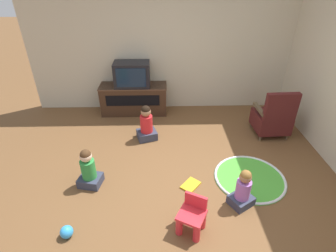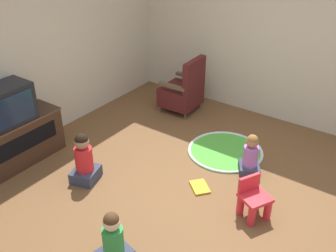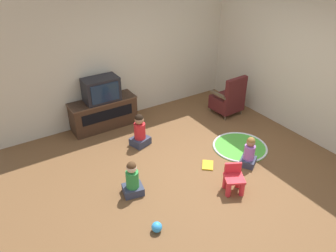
# 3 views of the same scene
# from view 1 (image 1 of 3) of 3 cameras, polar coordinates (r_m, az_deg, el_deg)

# --- Properties ---
(ground_plane) EXTENTS (30.00, 30.00, 0.00)m
(ground_plane) POSITION_cam_1_polar(r_m,az_deg,el_deg) (3.79, 4.49, -13.08)
(ground_plane) COLOR brown
(wall_back) EXTENTS (5.35, 0.12, 2.78)m
(wall_back) POSITION_cam_1_polar(r_m,az_deg,el_deg) (5.41, -1.11, 17.86)
(wall_back) COLOR beige
(wall_back) RESTS_ON ground_plane
(tv_cabinet) EXTENTS (1.36, 0.47, 0.61)m
(tv_cabinet) POSITION_cam_1_polar(r_m,az_deg,el_deg) (5.50, -7.42, 5.96)
(tv_cabinet) COLOR #382316
(tv_cabinet) RESTS_ON ground_plane
(television) EXTENTS (0.69, 0.42, 0.48)m
(television) POSITION_cam_1_polar(r_m,az_deg,el_deg) (5.28, -7.83, 11.10)
(television) COLOR black
(television) RESTS_ON tv_cabinet
(black_armchair) EXTENTS (0.60, 0.59, 0.91)m
(black_armchair) POSITION_cam_1_polar(r_m,az_deg,el_deg) (5.03, 21.82, 1.60)
(black_armchair) COLOR brown
(black_armchair) RESTS_ON ground_plane
(yellow_kid_chair) EXTENTS (0.39, 0.38, 0.45)m
(yellow_kid_chair) POSITION_cam_1_polar(r_m,az_deg,el_deg) (3.19, 5.22, -19.18)
(yellow_kid_chair) COLOR red
(yellow_kid_chair) RESTS_ON ground_plane
(play_mat) EXTENTS (1.03, 1.03, 0.04)m
(play_mat) POSITION_cam_1_polar(r_m,az_deg,el_deg) (4.08, 17.36, -10.73)
(play_mat) COLOR green
(play_mat) RESTS_ON ground_plane
(child_watching_left) EXTENTS (0.40, 0.37, 0.65)m
(child_watching_left) POSITION_cam_1_polar(r_m,az_deg,el_deg) (4.61, -4.71, 0.30)
(child_watching_left) COLOR #33384C
(child_watching_left) RESTS_ON ground_plane
(child_watching_center) EXTENTS (0.35, 0.32, 0.59)m
(child_watching_center) POSITION_cam_1_polar(r_m,az_deg,el_deg) (3.82, -16.91, -9.14)
(child_watching_center) COLOR #33384C
(child_watching_center) RESTS_ON ground_plane
(child_watching_right) EXTENTS (0.37, 0.36, 0.56)m
(child_watching_right) POSITION_cam_1_polar(r_m,az_deg,el_deg) (3.52, 15.98, -13.30)
(child_watching_right) COLOR #33384C
(child_watching_right) RESTS_ON ground_plane
(toy_ball) EXTENTS (0.15, 0.15, 0.15)m
(toy_ball) POSITION_cam_1_polar(r_m,az_deg,el_deg) (3.41, -21.20, -20.70)
(toy_ball) COLOR #3399E5
(toy_ball) RESTS_ON ground_plane
(book) EXTENTS (0.32, 0.33, 0.02)m
(book) POSITION_cam_1_polar(r_m,az_deg,el_deg) (3.80, 4.96, -12.69)
(book) COLOR gold
(book) RESTS_ON ground_plane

